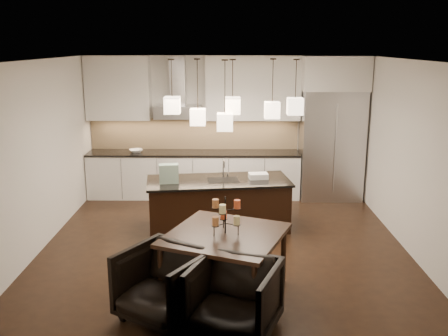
{
  "coord_description": "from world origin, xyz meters",
  "views": [
    {
      "loc": [
        0.06,
        -7.3,
        3.03
      ],
      "look_at": [
        0.0,
        0.2,
        1.15
      ],
      "focal_mm": 40.0,
      "sensor_mm": 36.0,
      "label": 1
    }
  ],
  "objects_px": {
    "refrigerator": "(331,145)",
    "armchair_right": "(234,299)",
    "armchair_left": "(164,284)",
    "island_body": "(219,205)",
    "dining_table": "(225,263)"
  },
  "relations": [
    {
      "from": "armchair_left",
      "to": "island_body",
      "type": "bearing_deg",
      "value": 110.93
    },
    {
      "from": "island_body",
      "to": "dining_table",
      "type": "relative_size",
      "value": 1.73
    },
    {
      "from": "dining_table",
      "to": "armchair_left",
      "type": "bearing_deg",
      "value": -118.09
    },
    {
      "from": "armchair_left",
      "to": "armchair_right",
      "type": "relative_size",
      "value": 1.01
    },
    {
      "from": "dining_table",
      "to": "refrigerator",
      "type": "bearing_deg",
      "value": 84.7
    },
    {
      "from": "island_body",
      "to": "armchair_right",
      "type": "relative_size",
      "value": 2.57
    },
    {
      "from": "armchair_left",
      "to": "armchair_right",
      "type": "distance_m",
      "value": 0.85
    },
    {
      "from": "armchair_left",
      "to": "dining_table",
      "type": "bearing_deg",
      "value": 72.0
    },
    {
      "from": "island_body",
      "to": "dining_table",
      "type": "height_order",
      "value": "island_body"
    },
    {
      "from": "refrigerator",
      "to": "armchair_left",
      "type": "bearing_deg",
      "value": -121.09
    },
    {
      "from": "refrigerator",
      "to": "armchair_right",
      "type": "bearing_deg",
      "value": -111.94
    },
    {
      "from": "refrigerator",
      "to": "island_body",
      "type": "relative_size",
      "value": 0.95
    },
    {
      "from": "refrigerator",
      "to": "dining_table",
      "type": "bearing_deg",
      "value": -117.37
    },
    {
      "from": "refrigerator",
      "to": "armchair_right",
      "type": "xyz_separation_m",
      "value": [
        -1.97,
        -4.89,
        -0.67
      ]
    },
    {
      "from": "island_body",
      "to": "dining_table",
      "type": "bearing_deg",
      "value": -94.52
    }
  ]
}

